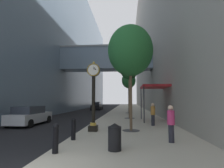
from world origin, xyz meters
TOP-DOWN VIEW (x-y plane):
  - ground_plane at (0.00, 27.00)m, footprint 110.00×110.00m
  - sidewalk_right at (3.39, 30.00)m, footprint 6.78×80.00m
  - building_block_left at (-11.51, 29.94)m, footprint 23.18×80.00m
  - building_block_right at (11.28, 30.00)m, footprint 9.00×80.00m
  - street_clock at (0.89, 6.96)m, footprint 0.84×0.55m
  - bollard_nearest at (0.38, 2.19)m, footprint 0.24×0.24m
  - bollard_second at (0.38, 4.43)m, footprint 0.24×0.24m
  - street_tree_near at (3.27, 7.34)m, footprint 2.97×2.97m
  - street_tree_mid_near at (3.27, 15.13)m, footprint 1.95×1.95m
  - street_tree_mid_far at (3.27, 22.93)m, footprint 2.09×2.09m
  - trash_bin at (2.54, 2.74)m, footprint 0.53×0.53m
  - pedestrian_walking at (4.99, 9.75)m, footprint 0.48×0.48m
  - pedestrian_by_clock at (5.07, 4.28)m, footprint 0.46×0.46m
  - storefront_awning at (5.54, 12.89)m, footprint 2.40×3.60m
  - car_black_near at (-3.33, 33.04)m, footprint 2.05×4.27m
  - car_silver_mid at (-5.12, 10.27)m, footprint 2.04×4.62m

SIDE VIEW (x-z plane):
  - ground_plane at x=0.00m, z-range 0.00..0.00m
  - sidewalk_right at x=3.39m, z-range 0.00..0.14m
  - trash_bin at x=2.54m, z-range 0.15..1.20m
  - bollard_nearest at x=0.38m, z-range 0.16..1.25m
  - bollard_second at x=0.38m, z-range 0.16..1.25m
  - car_silver_mid at x=-5.12m, z-range -0.02..1.55m
  - car_black_near at x=-3.33m, z-range -0.03..1.65m
  - pedestrian_by_clock at x=5.07m, z-range 0.19..1.91m
  - pedestrian_walking at x=4.99m, z-range 0.19..1.91m
  - street_clock at x=0.89m, z-range 0.36..4.81m
  - storefront_awning at x=5.54m, z-range 1.63..4.93m
  - street_tree_mid_far at x=3.27m, z-range 1.94..8.04m
  - street_tree_near at x=3.27m, z-range 1.88..8.81m
  - street_tree_mid_near at x=3.27m, z-range 2.16..8.56m
  - building_block_left at x=-11.51m, z-range -0.04..27.77m
  - building_block_right at x=11.28m, z-range 0.00..34.64m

